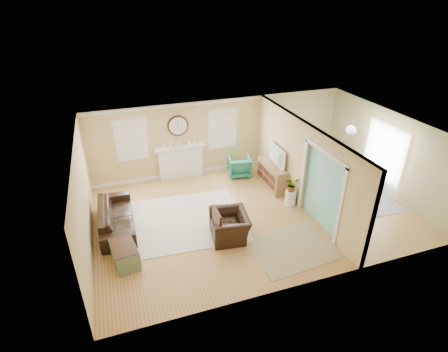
{
  "coord_description": "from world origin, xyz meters",
  "views": [
    {
      "loc": [
        -3.58,
        -7.86,
        5.83
      ],
      "look_at": [
        -0.8,
        0.3,
        1.2
      ],
      "focal_mm": 28.0,
      "sensor_mm": 36.0,
      "label": 1
    }
  ],
  "objects_px": {
    "eames_chair": "(230,226)",
    "credenza": "(273,175)",
    "dining_table": "(341,183)",
    "green_chair": "(239,166)",
    "sofa": "(116,217)"
  },
  "relations": [
    {
      "from": "eames_chair",
      "to": "credenza",
      "type": "xyz_separation_m",
      "value": [
        2.27,
        2.1,
        0.05
      ]
    },
    {
      "from": "eames_chair",
      "to": "dining_table",
      "type": "distance_m",
      "value": 4.28
    },
    {
      "from": "eames_chair",
      "to": "credenza",
      "type": "bearing_deg",
      "value": 140.69
    },
    {
      "from": "green_chair",
      "to": "dining_table",
      "type": "distance_m",
      "value": 3.45
    },
    {
      "from": "eames_chair",
      "to": "credenza",
      "type": "distance_m",
      "value": 3.09
    },
    {
      "from": "green_chair",
      "to": "credenza",
      "type": "relative_size",
      "value": 0.52
    },
    {
      "from": "green_chair",
      "to": "credenza",
      "type": "bearing_deg",
      "value": 136.98
    },
    {
      "from": "credenza",
      "to": "eames_chair",
      "type": "bearing_deg",
      "value": -137.28
    },
    {
      "from": "sofa",
      "to": "credenza",
      "type": "distance_m",
      "value": 5.11
    },
    {
      "from": "eames_chair",
      "to": "green_chair",
      "type": "bearing_deg",
      "value": 162.83
    },
    {
      "from": "eames_chair",
      "to": "sofa",
      "type": "bearing_deg",
      "value": -108.81
    },
    {
      "from": "dining_table",
      "to": "sofa",
      "type": "bearing_deg",
      "value": 88.85
    },
    {
      "from": "sofa",
      "to": "credenza",
      "type": "bearing_deg",
      "value": -81.09
    },
    {
      "from": "eames_chair",
      "to": "dining_table",
      "type": "height_order",
      "value": "eames_chair"
    },
    {
      "from": "sofa",
      "to": "dining_table",
      "type": "distance_m",
      "value": 6.97
    }
  ]
}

